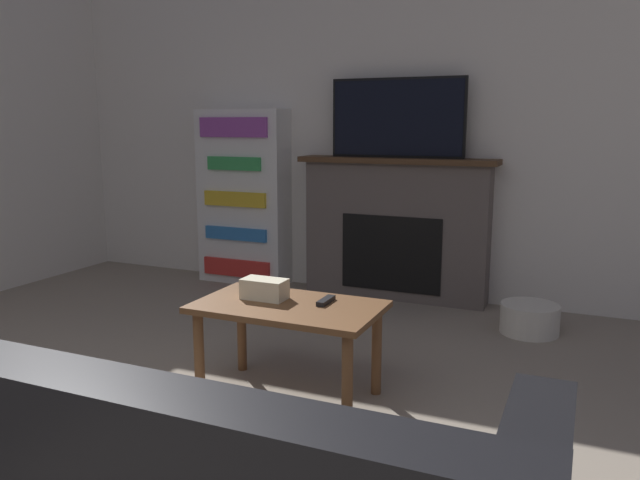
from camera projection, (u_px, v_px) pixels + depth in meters
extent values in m
cube|color=silver|center=(400.00, 120.00, 4.70)|extent=(6.82, 0.06, 2.70)
cube|color=#605651|center=(396.00, 231.00, 4.72)|extent=(1.39, 0.22, 1.03)
cube|color=black|center=(391.00, 254.00, 4.65)|extent=(0.77, 0.01, 0.57)
cube|color=#4C331E|center=(396.00, 160.00, 4.61)|extent=(1.49, 0.28, 0.04)
cube|color=black|center=(397.00, 118.00, 4.55)|extent=(1.01, 0.03, 0.58)
cube|color=black|center=(397.00, 118.00, 4.54)|extent=(0.97, 0.01, 0.54)
cube|color=brown|center=(288.00, 307.00, 2.99)|extent=(0.89, 0.52, 0.03)
cylinder|color=brown|center=(199.00, 356.00, 3.00)|extent=(0.05, 0.05, 0.44)
cylinder|color=brown|center=(347.00, 382.00, 2.70)|extent=(0.05, 0.05, 0.44)
cylinder|color=brown|center=(242.00, 331.00, 3.36)|extent=(0.05, 0.05, 0.44)
cylinder|color=brown|center=(377.00, 351.00, 3.06)|extent=(0.05, 0.05, 0.44)
cube|color=beige|center=(264.00, 289.00, 3.07)|extent=(0.22, 0.12, 0.10)
cube|color=black|center=(326.00, 301.00, 3.00)|extent=(0.04, 0.15, 0.02)
cube|color=white|center=(244.00, 197.00, 5.18)|extent=(0.76, 0.26, 1.44)
cube|color=red|center=(237.00, 268.00, 5.16)|extent=(0.61, 0.03, 0.14)
cube|color=#2D70B7|center=(236.00, 234.00, 5.11)|extent=(0.57, 0.03, 0.10)
cube|color=gold|center=(235.00, 199.00, 5.05)|extent=(0.56, 0.03, 0.12)
cube|color=green|center=(234.00, 164.00, 5.00)|extent=(0.48, 0.03, 0.11)
cube|color=purple|center=(233.00, 127.00, 4.95)|extent=(0.61, 0.03, 0.16)
cylinder|color=silver|center=(530.00, 319.00, 3.98)|extent=(0.37, 0.37, 0.19)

